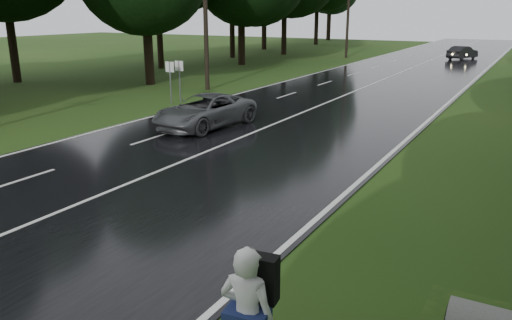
% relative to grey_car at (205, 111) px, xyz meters
% --- Properties ---
extents(ground, '(160.00, 160.00, 0.00)m').
position_rel_grey_car_xyz_m(ground, '(2.33, -10.64, -0.73)').
color(ground, '#264213').
rests_on(ground, ground).
extents(road, '(12.00, 140.00, 0.04)m').
position_rel_grey_car_xyz_m(road, '(2.33, 9.36, -0.71)').
color(road, black).
rests_on(road, ground).
extents(lane_center, '(0.12, 140.00, 0.01)m').
position_rel_grey_car_xyz_m(lane_center, '(2.33, 9.36, -0.69)').
color(lane_center, silver).
rests_on(lane_center, road).
extents(grey_car, '(2.82, 5.22, 1.39)m').
position_rel_grey_car_xyz_m(grey_car, '(0.00, 0.00, 0.00)').
color(grey_car, '#494B4E').
rests_on(grey_car, road).
extents(far_car, '(2.69, 4.26, 1.33)m').
position_rel_grey_car_xyz_m(far_car, '(4.89, 38.95, -0.03)').
color(far_car, black).
rests_on(far_car, road).
extents(utility_pole_mid, '(1.80, 0.28, 9.90)m').
position_rel_grey_car_xyz_m(utility_pole_mid, '(-6.17, 9.07, -0.73)').
color(utility_pole_mid, black).
rests_on(utility_pole_mid, ground).
extents(utility_pole_far, '(1.80, 0.28, 10.13)m').
position_rel_grey_car_xyz_m(utility_pole_far, '(-6.17, 34.90, -0.73)').
color(utility_pole_far, black).
rests_on(utility_pole_far, ground).
extents(road_sign_a, '(0.55, 0.10, 2.28)m').
position_rel_grey_car_xyz_m(road_sign_a, '(-4.87, 3.78, -0.73)').
color(road_sign_a, white).
rests_on(road_sign_a, ground).
extents(road_sign_b, '(0.54, 0.10, 2.25)m').
position_rel_grey_car_xyz_m(road_sign_b, '(-4.87, 4.58, -0.73)').
color(road_sign_b, white).
rests_on(road_sign_b, ground).
extents(tree_left_d, '(8.31, 8.31, 12.98)m').
position_rel_grey_car_xyz_m(tree_left_d, '(-10.99, 9.16, -0.73)').
color(tree_left_d, black).
rests_on(tree_left_d, ground).
extents(tree_left_e, '(8.85, 8.85, 13.82)m').
position_rel_grey_car_xyz_m(tree_left_e, '(-12.21, 23.36, -0.73)').
color(tree_left_e, black).
rests_on(tree_left_e, ground).
extents(tree_left_f, '(10.27, 10.27, 16.04)m').
position_rel_grey_car_xyz_m(tree_left_f, '(-13.87, 35.47, -0.73)').
color(tree_left_f, black).
rests_on(tree_left_f, ground).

